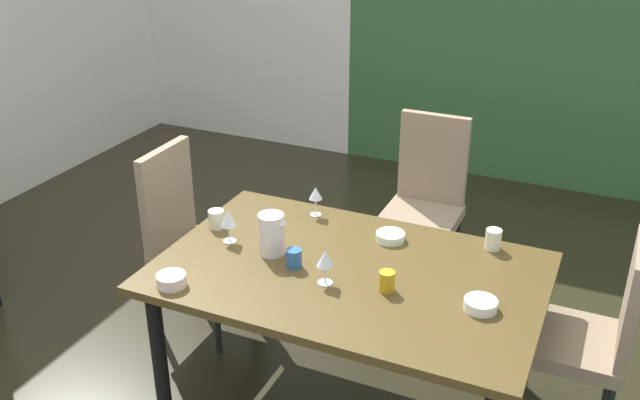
{
  "coord_description": "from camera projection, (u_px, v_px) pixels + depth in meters",
  "views": [
    {
      "loc": [
        1.54,
        -2.72,
        2.39
      ],
      "look_at": [
        0.22,
        0.23,
        0.85
      ],
      "focal_mm": 40.0,
      "sensor_mm": 36.0,
      "label": 1
    }
  ],
  "objects": [
    {
      "name": "wine_glass_left",
      "position": [
        316.0,
        194.0,
        3.61
      ],
      "size": [
        0.07,
        0.07,
        0.16
      ],
      "color": "silver",
      "rests_on": "dining_table"
    },
    {
      "name": "garden_window_panel",
      "position": [
        574.0,
        20.0,
        5.27
      ],
      "size": [
        3.53,
        0.1,
        2.66
      ],
      "primitive_type": "cube",
      "color": "#356336",
      "rests_on": "ground_plane"
    },
    {
      "name": "wine_glass_corner",
      "position": [
        228.0,
        219.0,
        3.36
      ],
      "size": [
        0.08,
        0.08,
        0.17
      ],
      "color": "silver",
      "rests_on": "dining_table"
    },
    {
      "name": "ground_plane",
      "position": [
        266.0,
        353.0,
        3.84
      ],
      "size": [
        5.68,
        5.92,
        0.02
      ],
      "primitive_type": "cube",
      "color": "#2A2718"
    },
    {
      "name": "cup_near_window",
      "position": [
        387.0,
        281.0,
        3.0
      ],
      "size": [
        0.07,
        0.07,
        0.09
      ],
      "primitive_type": "cylinder",
      "color": "#BC921C",
      "rests_on": "dining_table"
    },
    {
      "name": "serving_bowl_north",
      "position": [
        171.0,
        280.0,
        3.04
      ],
      "size": [
        0.13,
        0.13,
        0.05
      ],
      "primitive_type": "cylinder",
      "color": "silver",
      "rests_on": "dining_table"
    },
    {
      "name": "chair_left_far",
      "position": [
        188.0,
        233.0,
        3.86
      ],
      "size": [
        0.44,
        0.44,
        1.04
      ],
      "rotation": [
        0.0,
        0.0,
        -1.57
      ],
      "color": "gray",
      "rests_on": "ground_plane"
    },
    {
      "name": "wine_glass_front",
      "position": [
        325.0,
        260.0,
        3.02
      ],
      "size": [
        0.07,
        0.07,
        0.16
      ],
      "color": "silver",
      "rests_on": "dining_table"
    },
    {
      "name": "serving_bowl_rear",
      "position": [
        481.0,
        305.0,
        2.88
      ],
      "size": [
        0.14,
        0.14,
        0.04
      ],
      "primitive_type": "cylinder",
      "color": "white",
      "rests_on": "dining_table"
    },
    {
      "name": "chair_right_far",
      "position": [
        595.0,
        330.0,
        3.09
      ],
      "size": [
        0.44,
        0.44,
        0.99
      ],
      "rotation": [
        0.0,
        0.0,
        1.57
      ],
      "color": "gray",
      "rests_on": "ground_plane"
    },
    {
      "name": "dining_table",
      "position": [
        349.0,
        284.0,
        3.21
      ],
      "size": [
        1.7,
        1.09,
        0.75
      ],
      "color": "#513F1E",
      "rests_on": "ground_plane"
    },
    {
      "name": "serving_bowl_west",
      "position": [
        390.0,
        236.0,
        3.41
      ],
      "size": [
        0.14,
        0.14,
        0.04
      ],
      "primitive_type": "cylinder",
      "color": "white",
      "rests_on": "dining_table"
    },
    {
      "name": "pitcher_near_shelf",
      "position": [
        272.0,
        234.0,
        3.26
      ],
      "size": [
        0.14,
        0.12,
        0.2
      ],
      "color": "silver",
      "rests_on": "dining_table"
    },
    {
      "name": "chair_head_far",
      "position": [
        426.0,
        196.0,
        4.29
      ],
      "size": [
        0.44,
        0.45,
        1.05
      ],
      "rotation": [
        0.0,
        0.0,
        3.14
      ],
      "color": "gray",
      "rests_on": "ground_plane"
    },
    {
      "name": "cup_south",
      "position": [
        493.0,
        239.0,
        3.32
      ],
      "size": [
        0.08,
        0.08,
        0.1
      ],
      "primitive_type": "cylinder",
      "color": "silver",
      "rests_on": "dining_table"
    },
    {
      "name": "cup_east",
      "position": [
        294.0,
        258.0,
        3.18
      ],
      "size": [
        0.07,
        0.07,
        0.09
      ],
      "primitive_type": "cylinder",
      "color": "#2A5D9B",
      "rests_on": "dining_table"
    },
    {
      "name": "cup_right",
      "position": [
        216.0,
        219.0,
        3.52
      ],
      "size": [
        0.08,
        0.08,
        0.09
      ],
      "primitive_type": "cylinder",
      "color": "silver",
      "rests_on": "dining_table"
    }
  ]
}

